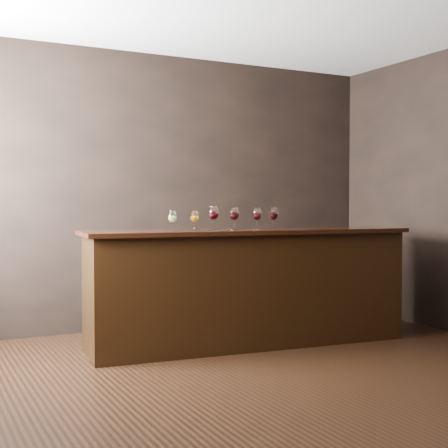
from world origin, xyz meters
name	(u,v)px	position (x,y,z in m)	size (l,w,h in m)	color
ground	(268,381)	(0.00, 0.00, 0.00)	(5.00, 5.00, 0.00)	black
room_shell	(232,128)	(-0.23, 0.11, 1.81)	(5.02, 4.52, 2.81)	black
bar_counter	(249,289)	(0.44, 1.07, 0.50)	(2.87, 0.62, 1.00)	black
bar_top	(249,231)	(0.44, 1.07, 1.02)	(2.96, 0.69, 0.04)	black
back_bar_shelf	(220,280)	(0.63, 2.03, 0.47)	(2.59, 0.40, 0.93)	black
glass_white	(172,217)	(-0.30, 1.05, 1.16)	(0.07, 0.07, 0.17)	white
glass_amber	(195,217)	(-0.11, 1.03, 1.16)	(0.07, 0.07, 0.17)	white
glass_red_a	(213,213)	(0.10, 1.10, 1.18)	(0.09, 0.09, 0.21)	white
glass_red_b	(234,214)	(0.30, 1.08, 1.18)	(0.09, 0.09, 0.20)	white
glass_red_c	(257,214)	(0.50, 1.03, 1.17)	(0.08, 0.08, 0.20)	white
glass_red_d	(273,214)	(0.71, 1.08, 1.17)	(0.08, 0.08, 0.20)	white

